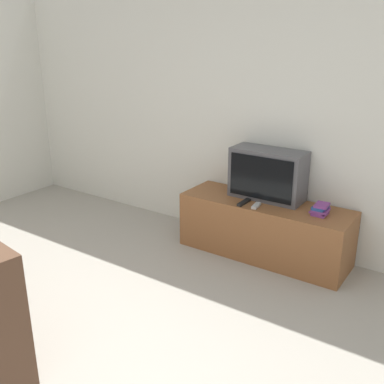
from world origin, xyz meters
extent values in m
cube|color=silver|center=(0.00, 3.03, 1.30)|extent=(9.00, 0.06, 2.60)
cube|color=brown|center=(0.49, 2.71, 0.28)|extent=(1.64, 0.53, 0.55)
cube|color=#4C4C51|center=(0.44, 2.83, 0.80)|extent=(0.71, 0.30, 0.49)
cube|color=black|center=(0.44, 2.67, 0.80)|extent=(0.63, 0.01, 0.41)
cube|color=#7A3884|center=(1.02, 2.70, 0.56)|extent=(0.12, 0.15, 0.02)
cube|color=#7A3884|center=(1.01, 2.72, 0.58)|extent=(0.14, 0.19, 0.02)
cube|color=#7A3884|center=(1.02, 2.71, 0.60)|extent=(0.14, 0.17, 0.02)
cube|color=#23478E|center=(1.01, 2.72, 0.62)|extent=(0.11, 0.19, 0.03)
cube|color=#7A3884|center=(1.03, 2.71, 0.64)|extent=(0.12, 0.16, 0.02)
cube|color=#B7B7B7|center=(0.47, 2.56, 0.56)|extent=(0.07, 0.15, 0.02)
cube|color=black|center=(0.33, 2.57, 0.56)|extent=(0.04, 0.20, 0.02)
camera|label=1|loc=(2.16, -0.98, 2.06)|focal=42.00mm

